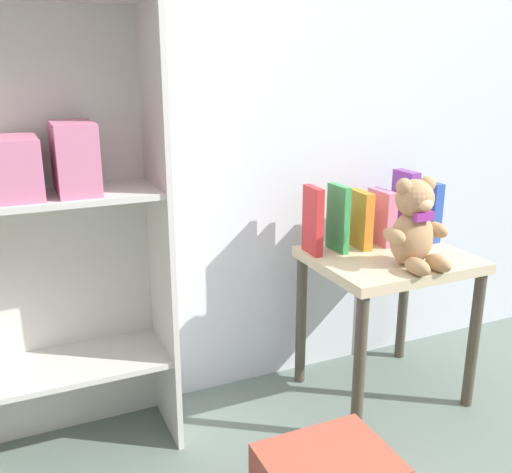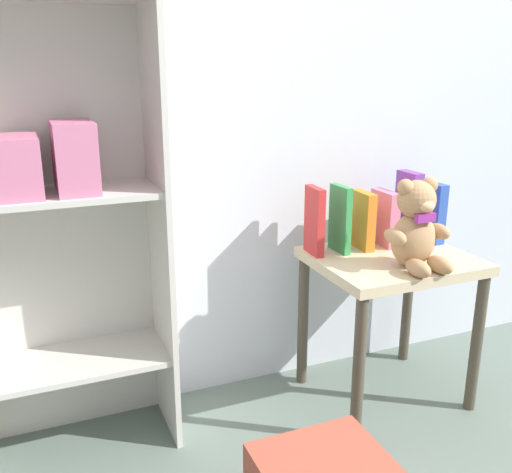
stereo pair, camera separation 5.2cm
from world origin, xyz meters
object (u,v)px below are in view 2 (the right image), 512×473
Objects in this scene: book_standing_green at (340,219)px; book_standing_orange at (363,220)px; book_standing_purple at (408,208)px; bookshelf_side at (46,156)px; book_standing_red at (314,221)px; book_standing_blue at (431,212)px; book_standing_pink at (384,218)px; teddy_bear at (416,228)px; display_table at (390,281)px.

book_standing_green is 0.10m from book_standing_orange.
bookshelf_side is at bearing 176.76° from book_standing_purple.
bookshelf_side is 0.90m from book_standing_red.
bookshelf_side is 6.98× the size of book_standing_green.
bookshelf_side is at bearing -179.97° from book_standing_orange.
bookshelf_side is at bearing 178.20° from book_standing_blue.
book_standing_green is at bearing -4.12° from book_standing_red.
book_standing_pink is 0.76× the size of book_standing_purple.
book_standing_pink is (0.19, 0.01, -0.02)m from book_standing_green.
book_standing_purple reaches higher than book_standing_pink.
book_standing_red is 0.39m from book_standing_purple.
book_standing_green is 1.14× the size of book_standing_orange.
book_standing_red is 0.89× the size of book_standing_purple.
book_standing_purple reaches higher than book_standing_green.
teddy_bear reaches higher than book_standing_red.
book_standing_orange is at bearing -0.19° from book_standing_red.
book_standing_purple is at bearing -1.99° from bookshelf_side.
book_standing_pink reaches higher than display_table.
teddy_bear is at bearing -43.51° from book_standing_red.
teddy_bear reaches higher than book_standing_pink.
book_standing_purple is at bearing 58.82° from teddy_bear.
book_standing_blue is (0.48, -0.03, -0.01)m from book_standing_red.
book_standing_blue is at bearing -5.46° from book_standing_pink.
bookshelf_side is 3.04× the size of display_table.
book_standing_purple is at bearing 39.44° from display_table.
teddy_bear is 0.28m from book_standing_purple.
book_standing_pink is 0.91× the size of book_standing_blue.
book_standing_pink is at bearing 174.39° from book_standing_blue.
book_standing_orange is 0.10m from book_standing_pink.
book_standing_pink is (0.10, 0.00, -0.00)m from book_standing_orange.
book_standing_purple reaches higher than book_standing_orange.
display_table is 0.26m from teddy_bear.
book_standing_green is 0.19m from book_standing_pink.
book_standing_red reaches higher than book_standing_orange.
book_standing_red is 0.48m from book_standing_blue.
bookshelf_side is 1.37m from book_standing_blue.
book_standing_green is (-0.14, 0.12, 0.21)m from display_table.
book_standing_green is at bearing -176.52° from book_standing_orange.
teddy_bear is 1.24× the size of book_standing_green.
book_standing_blue is (0.24, 0.10, 0.20)m from display_table.
bookshelf_side is 1.18m from book_standing_pink.
book_standing_green reaches higher than display_table.
display_table is 2.05× the size of book_standing_purple.
book_standing_purple is (0.10, -0.01, 0.03)m from book_standing_pink.
display_table is 2.71× the size of book_standing_pink.
book_standing_pink is 0.19m from book_standing_blue.
teddy_bear reaches higher than book_standing_purple.
book_standing_green is 1.07× the size of book_standing_blue.
teddy_bear is (1.10, -0.28, -0.26)m from bookshelf_side.
book_standing_red is at bearing 177.09° from book_standing_purple.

